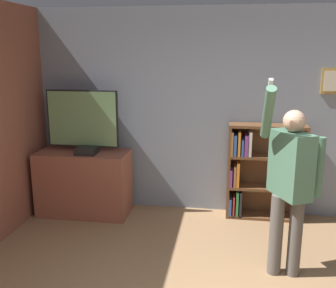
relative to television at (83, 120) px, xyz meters
name	(u,v)px	position (x,y,z in m)	size (l,w,h in m)	color
wall_back	(228,113)	(1.88, 0.35, 0.08)	(7.10, 0.09, 2.70)	gray
tv_ledge	(84,183)	(0.00, -0.06, -0.84)	(1.20, 0.56, 0.85)	#93513D
television	(83,120)	(0.00, 0.00, 0.00)	(0.95, 0.22, 0.80)	black
game_console	(87,151)	(0.09, -0.15, -0.37)	(0.26, 0.24, 0.09)	black
bookshelf	(258,171)	(2.28, 0.17, -0.64)	(0.97, 0.28, 1.25)	brown
person	(290,179)	(2.46, -1.20, -0.28)	(0.58, 0.56, 1.93)	#56514C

